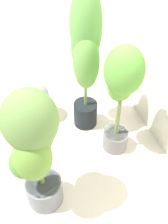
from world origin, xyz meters
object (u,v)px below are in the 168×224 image
Objects in this scene: potted_plant_front_right at (34,147)px; floor_fan at (36,97)px; potted_plant_back_left at (86,54)px; potted_plant_back_center at (121,89)px.

floor_fan is (-0.77, 0.10, -0.31)m from potted_plant_front_right.
potted_plant_front_right reaches higher than floor_fan.
potted_plant_back_left is at bearing 141.66° from potted_plant_front_right.
potted_plant_back_left reaches higher than potted_plant_front_right.
potted_plant_front_right reaches higher than potted_plant_back_center.
potted_plant_back_center is 0.66m from potted_plant_front_right.
potted_plant_front_right is (0.28, -0.60, -0.02)m from potted_plant_back_center.
potted_plant_back_left is 3.17× the size of floor_fan.
potted_plant_back_center is at bearing -109.36° from floor_fan.
floor_fan is at bearing -134.39° from potted_plant_back_center.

